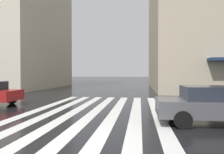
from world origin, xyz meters
TOP-DOWN VIEW (x-y plane):
  - ground_plane at (0.00, 0.00)m, footprint 220.00×220.00m
  - zebra_crossing at (4.00, 0.24)m, footprint 13.00×6.50m
  - car_dark_grey at (2.50, -4.68)m, footprint 1.85×4.10m

SIDE VIEW (x-z plane):
  - ground_plane at x=0.00m, z-range 0.00..0.00m
  - zebra_crossing at x=4.00m, z-range 0.00..0.01m
  - car_dark_grey at x=2.50m, z-range 0.05..1.46m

